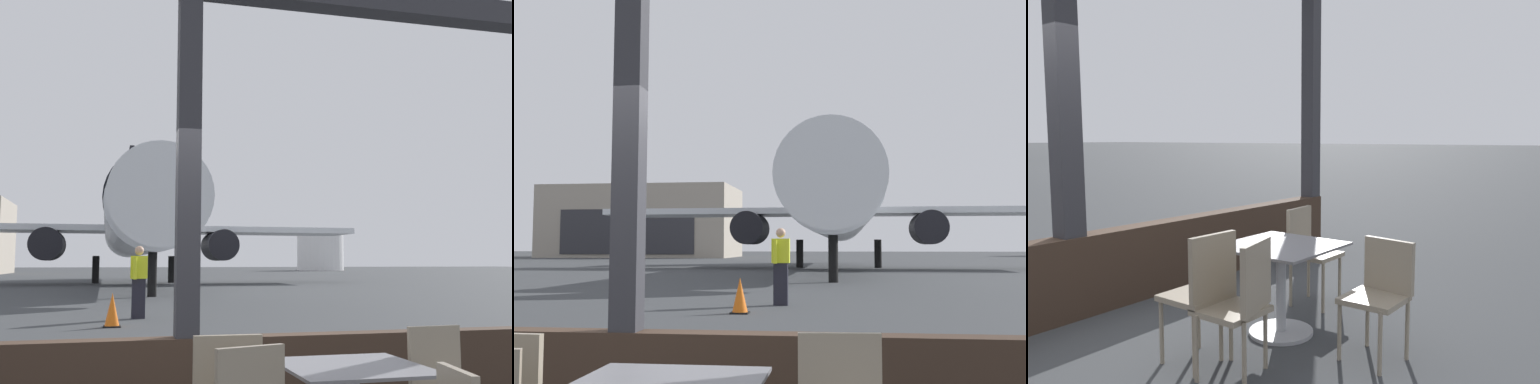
# 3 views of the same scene
# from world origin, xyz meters

# --- Properties ---
(ground_plane) EXTENTS (220.00, 220.00, 0.00)m
(ground_plane) POSITION_xyz_m (0.00, 40.00, 0.00)
(ground_plane) COLOR #383A3D
(window_frame) EXTENTS (7.74, 0.24, 4.00)m
(window_frame) POSITION_xyz_m (0.00, 0.00, 1.37)
(window_frame) COLOR #38281E
(window_frame) RESTS_ON ground
(airplane) EXTENTS (28.00, 32.10, 10.62)m
(airplane) POSITION_xyz_m (1.10, 31.26, 3.67)
(airplane) COLOR silver
(airplane) RESTS_ON ground
(ground_crew_worker) EXTENTS (0.40, 0.52, 1.74)m
(ground_crew_worker) POSITION_xyz_m (0.10, 9.74, 0.90)
(ground_crew_worker) COLOR black
(ground_crew_worker) RESTS_ON ground
(traffic_cone) EXTENTS (0.36, 0.36, 0.71)m
(traffic_cone) POSITION_xyz_m (-0.52, 7.95, 0.34)
(traffic_cone) COLOR orange
(traffic_cone) RESTS_ON ground
(distant_hangar) EXTENTS (22.22, 12.34, 8.42)m
(distant_hangar) POSITION_xyz_m (-22.88, 69.40, 4.20)
(distant_hangar) COLOR #9E9384
(distant_hangar) RESTS_ON ground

